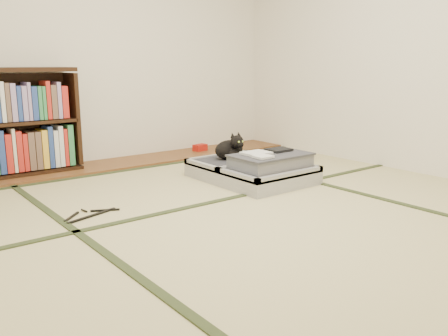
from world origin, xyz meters
TOP-DOWN VIEW (x-y plane):
  - floor at (0.00, 0.00)m, footprint 4.50×4.50m
  - wood_strip at (0.00, 2.00)m, footprint 4.00×0.50m
  - red_item at (1.03, 2.03)m, footprint 0.16×0.11m
  - tatami_borders at (0.00, 0.49)m, footprint 4.00×4.50m
  - bookcase at (-0.97, 2.07)m, footprint 1.27×0.29m
  - suitcase at (0.64, 0.69)m, footprint 0.71×0.95m
  - cat at (0.62, 0.98)m, footprint 0.32×0.32m
  - cable_coil at (0.80, 1.02)m, footprint 0.10×0.10m
  - hanger at (-0.81, 0.65)m, footprint 0.39×0.23m

SIDE VIEW (x-z plane):
  - floor at x=0.00m, z-range 0.00..0.00m
  - tatami_borders at x=0.00m, z-range 0.00..0.01m
  - hanger at x=-0.81m, z-range 0.00..0.01m
  - wood_strip at x=0.00m, z-range 0.00..0.02m
  - red_item at x=1.03m, z-range 0.02..0.09m
  - suitcase at x=0.64m, z-range -0.04..0.24m
  - cable_coil at x=0.80m, z-range 0.13..0.16m
  - cat at x=0.62m, z-range 0.10..0.36m
  - bookcase at x=-0.97m, z-range -0.01..0.91m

